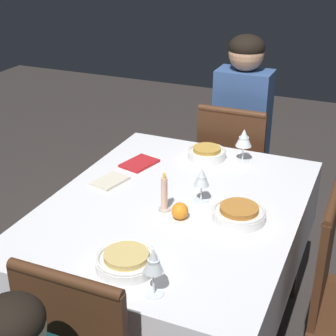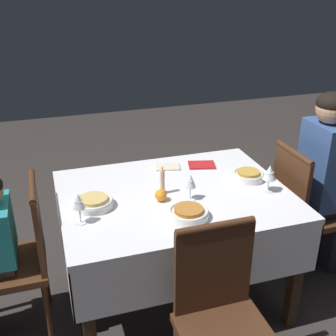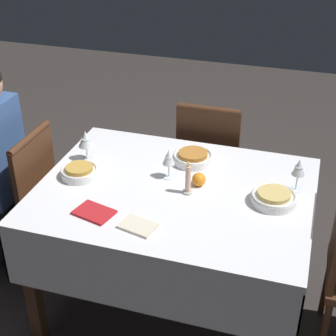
{
  "view_description": "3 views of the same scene",
  "coord_description": "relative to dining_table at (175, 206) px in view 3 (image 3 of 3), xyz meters",
  "views": [
    {
      "loc": [
        -1.69,
        -0.7,
        1.77
      ],
      "look_at": [
        0.02,
        0.04,
        0.89
      ],
      "focal_mm": 55.0,
      "sensor_mm": 36.0,
      "label": 1
    },
    {
      "loc": [
        -0.67,
        -2.0,
        1.88
      ],
      "look_at": [
        -0.01,
        0.09,
        0.86
      ],
      "focal_mm": 45.0,
      "sensor_mm": 36.0,
      "label": 2
    },
    {
      "loc": [
        -0.57,
        1.96,
        2.06
      ],
      "look_at": [
        0.03,
        0.01,
        0.86
      ],
      "focal_mm": 55.0,
      "sensor_mm": 36.0,
      "label": 3
    }
  ],
  "objects": [
    {
      "name": "napkin_red_folded",
      "position": [
        0.28,
        0.3,
        0.11
      ],
      "size": [
        0.19,
        0.16,
        0.01
      ],
      "rotation": [
        0.0,
        0.0,
        -0.25
      ],
      "color": "red",
      "rests_on": "dining_table"
    },
    {
      "name": "orange_fruit",
      "position": [
        -0.1,
        -0.06,
        0.13
      ],
      "size": [
        0.07,
        0.07,
        0.07
      ],
      "primitive_type": "sphere",
      "color": "orange",
      "rests_on": "dining_table"
    },
    {
      "name": "dining_table",
      "position": [
        0.0,
        0.0,
        0.0
      ],
      "size": [
        1.29,
        0.99,
        0.75
      ],
      "color": "silver",
      "rests_on": "ground_plane"
    },
    {
      "name": "wine_glass_east",
      "position": [
        0.52,
        -0.14,
        0.21
      ],
      "size": [
        0.08,
        0.08,
        0.16
      ],
      "color": "white",
      "rests_on": "dining_table"
    },
    {
      "name": "wine_glass_west",
      "position": [
        -0.55,
        -0.16,
        0.22
      ],
      "size": [
        0.06,
        0.06,
        0.17
      ],
      "color": "white",
      "rests_on": "dining_table"
    },
    {
      "name": "bowl_east",
      "position": [
        0.48,
        0.03,
        0.13
      ],
      "size": [
        0.18,
        0.18,
        0.06
      ],
      "color": "white",
      "rests_on": "dining_table"
    },
    {
      "name": "ground_plane",
      "position": [
        0.0,
        0.0,
        -0.65
      ],
      "size": [
        8.0,
        8.0,
        0.0
      ],
      "primitive_type": "plane",
      "color": "#332D2B"
    },
    {
      "name": "wine_glass_south",
      "position": [
        0.06,
        -0.09,
        0.21
      ],
      "size": [
        0.06,
        0.06,
        0.15
      ],
      "color": "white",
      "rests_on": "dining_table"
    },
    {
      "name": "chair_south",
      "position": [
        -0.02,
        -0.72,
        -0.14
      ],
      "size": [
        0.4,
        0.4,
        0.92
      ],
      "color": "#472816",
      "rests_on": "ground_plane"
    },
    {
      "name": "bowl_south",
      "position": [
        -0.02,
        -0.27,
        0.13
      ],
      "size": [
        0.21,
        0.21,
        0.06
      ],
      "color": "white",
      "rests_on": "dining_table"
    },
    {
      "name": "chair_east",
      "position": [
        0.87,
        -0.01,
        -0.14
      ],
      "size": [
        0.4,
        0.4,
        0.92
      ],
      "rotation": [
        0.0,
        0.0,
        1.57
      ],
      "color": "#472816",
      "rests_on": "ground_plane"
    },
    {
      "name": "napkin_spare_side",
      "position": [
        0.06,
        0.33,
        0.11
      ],
      "size": [
        0.17,
        0.14,
        0.01
      ],
      "rotation": [
        0.0,
        0.0,
        -0.23
      ],
      "color": "beige",
      "rests_on": "dining_table"
    },
    {
      "name": "bowl_west",
      "position": [
        -0.46,
        -0.02,
        0.13
      ],
      "size": [
        0.21,
        0.21,
        0.06
      ],
      "color": "white",
      "rests_on": "dining_table"
    },
    {
      "name": "candle_centerpiece",
      "position": [
        -0.07,
        0.01,
        0.17
      ],
      "size": [
        0.05,
        0.05,
        0.17
      ],
      "color": "beige",
      "rests_on": "dining_table"
    }
  ]
}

